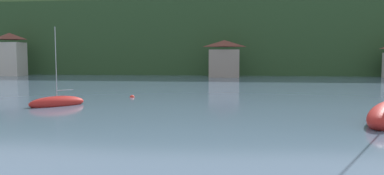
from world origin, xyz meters
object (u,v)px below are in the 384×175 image
object	(u,v)px
shore_building_west	(10,55)
mooring_buoy_mid	(132,97)
sailboat_far_1	(57,103)
shore_building_westcentral	(224,59)

from	to	relation	value
shore_building_west	mooring_buoy_mid	distance (m)	54.82
sailboat_far_1	mooring_buoy_mid	size ratio (longest dim) A/B	14.32
sailboat_far_1	shore_building_westcentral	bearing A→B (deg)	-150.88
shore_building_west	mooring_buoy_mid	world-z (taller)	shore_building_west
sailboat_far_1	shore_building_west	bearing A→B (deg)	-99.53
mooring_buoy_mid	shore_building_west	bearing A→B (deg)	134.40
shore_building_west	shore_building_westcentral	size ratio (longest dim) A/B	1.24
sailboat_far_1	mooring_buoy_mid	world-z (taller)	sailboat_far_1
shore_building_westcentral	sailboat_far_1	world-z (taller)	shore_building_westcentral
mooring_buoy_mid	sailboat_far_1	bearing A→B (deg)	-121.68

